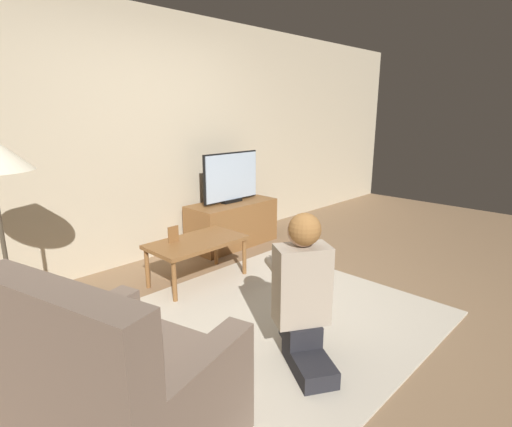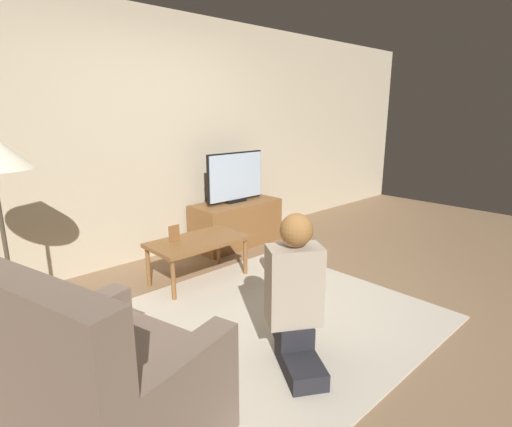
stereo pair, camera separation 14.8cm
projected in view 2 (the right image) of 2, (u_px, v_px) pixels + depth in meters
The scene contains 9 objects.
ground_plane at pixel (270, 320), 3.12m from camera, with size 10.00×10.00×0.00m, color #896B4C.
wall_back at pixel (140, 139), 4.15m from camera, with size 10.00×0.06×2.60m.
rug at pixel (270, 319), 3.12m from camera, with size 2.32×2.12×0.02m.
tv_stand at pixel (236, 223), 4.83m from camera, with size 1.08×0.49×0.53m.
tv at pixel (235, 177), 4.69m from camera, with size 0.81×0.08×0.59m.
coffee_table at pixel (198, 244), 3.76m from camera, with size 0.90×0.51×0.41m.
armchair at pixel (108, 392), 1.86m from camera, with size 0.97×1.06×0.97m.
person_kneeling at pixel (295, 289), 2.50m from camera, with size 0.62×0.79×0.98m.
picture_frame at pixel (174, 233), 3.69m from camera, with size 0.11×0.01×0.15m.
Camera 2 is at (-2.01, -1.97, 1.59)m, focal length 28.00 mm.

